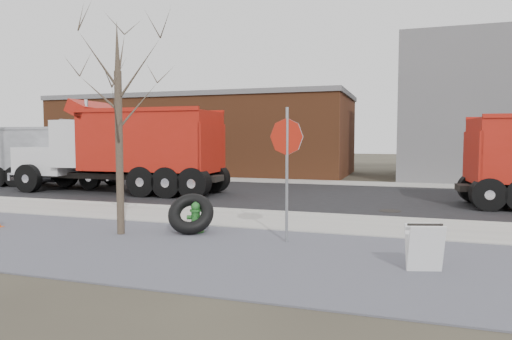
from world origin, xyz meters
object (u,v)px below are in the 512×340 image
(truck_tire, at_px, (191,214))
(sandwich_board, at_px, (424,247))
(stop_sign, at_px, (287,152))
(fire_hydrant, at_px, (196,219))
(dump_truck_red_b, at_px, (125,147))
(dump_truck_grey, at_px, (46,153))

(truck_tire, height_order, sandwich_board, truck_tire)
(truck_tire, distance_m, stop_sign, 2.98)
(stop_sign, distance_m, sandwich_board, 3.63)
(fire_hydrant, height_order, truck_tire, truck_tire)
(stop_sign, xyz_separation_m, dump_truck_red_b, (-9.03, 7.10, -0.06))
(sandwich_board, bearing_deg, stop_sign, 136.96)
(fire_hydrant, height_order, dump_truck_grey, dump_truck_grey)
(stop_sign, height_order, sandwich_board, stop_sign)
(fire_hydrant, bearing_deg, sandwich_board, -39.42)
(stop_sign, relative_size, sandwich_board, 3.60)
(truck_tire, distance_m, sandwich_board, 5.68)
(truck_tire, height_order, dump_truck_red_b, dump_truck_red_b)
(fire_hydrant, distance_m, dump_truck_red_b, 9.60)
(sandwich_board, xyz_separation_m, dump_truck_red_b, (-11.92, 8.58, 1.56))
(stop_sign, bearing_deg, fire_hydrant, 150.49)
(stop_sign, distance_m, dump_truck_red_b, 11.49)
(fire_hydrant, bearing_deg, dump_truck_grey, 125.66)
(sandwich_board, bearing_deg, truck_tire, 146.43)
(dump_truck_red_b, height_order, dump_truck_grey, dump_truck_red_b)
(fire_hydrant, distance_m, truck_tire, 0.19)
(dump_truck_red_b, bearing_deg, sandwich_board, 142.66)
(fire_hydrant, relative_size, truck_tire, 0.58)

